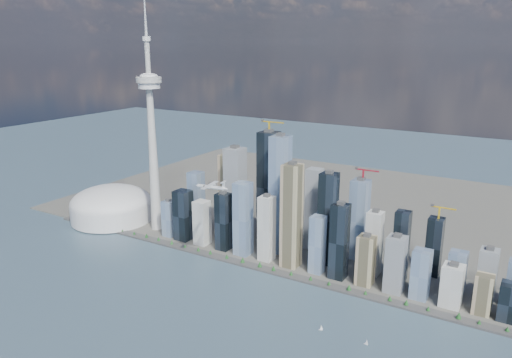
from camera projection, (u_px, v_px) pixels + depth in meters
The scene contains 10 objects.
ground at pixel (169, 325), 796.63m from camera, with size 4000.00×4000.00×0.00m, color #2D4450.
seawall at pixel (250, 265), 1002.95m from camera, with size 1100.00×22.00×4.00m, color #383838.
land at pixel (335, 205), 1375.41m from camera, with size 1400.00×900.00×3.00m, color #4C4C47.
shoreline_trees at pixel (250, 262), 1001.15m from camera, with size 960.53×7.20×8.80m.
skyscraper_cluster at pixel (297, 219), 1023.33m from camera, with size 736.00×142.00×271.56m.
needle_tower at pixel (152, 133), 1138.80m from camera, with size 56.00×56.00×550.50m.
dome_stadium at pixel (111, 206), 1252.01m from camera, with size 200.00×200.00×86.00m.
airplane at pixel (211, 187), 923.51m from camera, with size 66.00×58.58×16.10m.
sailboat_west at pixel (321, 328), 781.04m from camera, with size 6.79×3.43×9.46m.
sailboat_east at pixel (366, 343), 743.58m from camera, with size 7.12×2.88×9.83m.
Camera 1 is at (482.39, -534.06, 436.69)m, focal length 35.00 mm.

